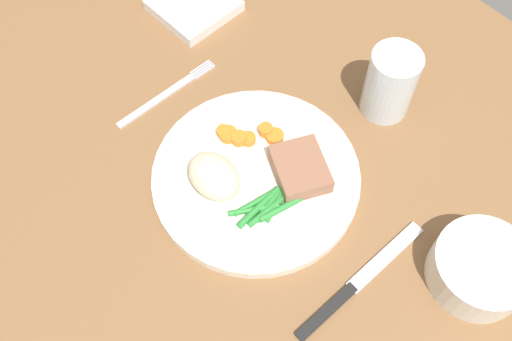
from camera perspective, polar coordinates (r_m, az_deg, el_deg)
The scene contains 11 objects.
dining_table at distance 76.65cm, azimuth 2.93°, elevation -1.65°, with size 120.00×90.00×2.00cm.
dinner_plate at distance 75.21cm, azimuth 0.00°, elevation -0.68°, with size 26.60×26.60×1.60cm, color white.
meat_portion at distance 73.71cm, azimuth 4.29°, elevation 0.17°, with size 7.53×6.19×2.45cm, color #936047.
mashed_potatoes at distance 72.20cm, azimuth -4.10°, elevation -0.55°, with size 7.48×5.51×4.13cm, color beige.
carrot_slices at distance 76.99cm, azimuth -0.90°, elevation 3.45°, with size 7.11×6.77×1.22cm.
green_beans at distance 71.99cm, azimuth 1.05°, elevation -3.47°, with size 5.07×8.64×0.86cm.
fork at distance 84.17cm, azimuth -8.69°, elevation 7.33°, with size 1.44×16.60×0.40cm.
knife at distance 71.15cm, azimuth 9.84°, elevation -10.66°, with size 1.70×20.50×0.64cm.
water_glass at distance 80.62cm, azimuth 12.96°, elevation 7.76°, with size 6.66×6.66×10.22cm.
salad_bowl at distance 72.64cm, azimuth 20.94°, elevation -8.80°, with size 11.43×11.43×5.00cm.
napkin at distance 94.11cm, azimuth -6.04°, elevation 15.64°, with size 11.04×11.13×1.72cm, color white.
Camera 1 is at (24.22, -26.91, 68.56)cm, focal length 41.26 mm.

